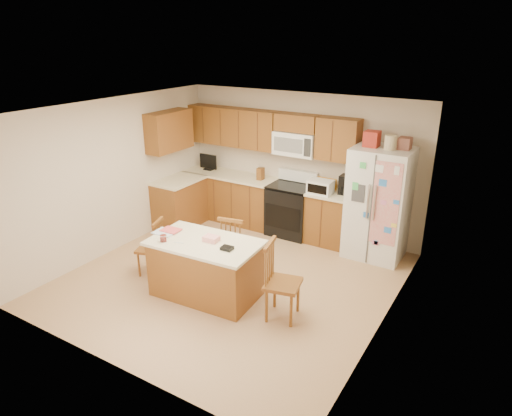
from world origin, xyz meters
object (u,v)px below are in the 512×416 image
Objects in this scene: windsor_chair_back at (235,247)px; windsor_chair_right at (281,283)px; windsor_chair_left at (152,248)px; refrigerator at (378,202)px; island at (206,268)px; stove at (291,209)px.

windsor_chair_right is at bearing -29.45° from windsor_chair_back.
windsor_chair_left is 1.25m from windsor_chair_back.
refrigerator is at bearing 40.91° from windsor_chair_left.
windsor_chair_left is 0.91× the size of windsor_chair_back.
refrigerator reaches higher than windsor_chair_back.
windsor_chair_back is 0.92× the size of windsor_chair_right.
island is 0.70m from windsor_chair_back.
refrigerator reaches higher than windsor_chair_left.
stove is 0.72× the size of island.
windsor_chair_right is at bearing -65.83° from stove.
windsor_chair_back is (-1.61, -1.71, -0.47)m from refrigerator.
refrigerator is (1.57, -0.06, 0.45)m from stove.
stove is at bearing 88.68° from windsor_chair_back.
island is 1.53× the size of windsor_chair_right.
windsor_chair_left is at bearing -139.09° from refrigerator.
windsor_chair_back is (0.01, 0.70, 0.04)m from island.
windsor_chair_back is at bearing -133.28° from refrigerator.
windsor_chair_right reaches higher than windsor_chair_back.
windsor_chair_back is at bearing 150.55° from windsor_chair_right.
island is 1.07m from windsor_chair_left.
stove is at bearing 114.17° from windsor_chair_right.
island reaches higher than windsor_chair_left.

